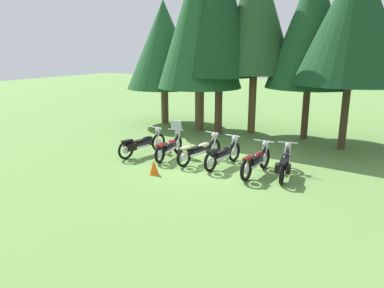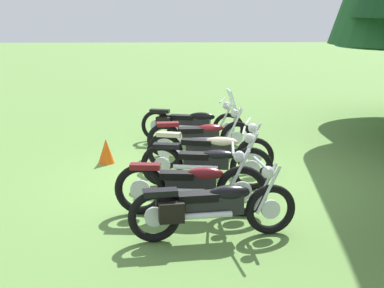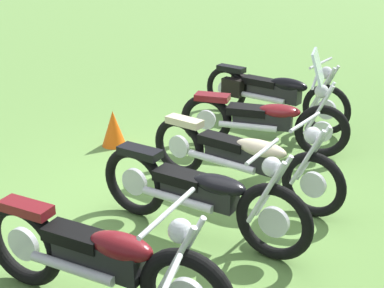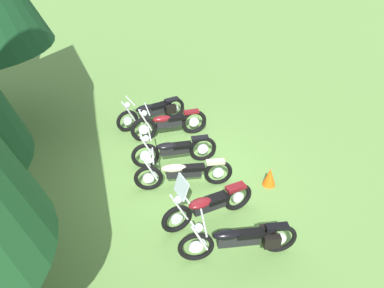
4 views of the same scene
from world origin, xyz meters
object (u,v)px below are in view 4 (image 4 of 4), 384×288
object	(u,v)px
motorcycle_2	(183,172)
traffic_cone	(270,177)
motorcycle_0	(241,239)
motorcycle_1	(207,205)
motorcycle_3	(174,150)
motorcycle_4	(169,123)
motorcycle_5	(153,111)

from	to	relation	value
motorcycle_2	traffic_cone	distance (m)	2.11
motorcycle_0	traffic_cone	world-z (taller)	motorcycle_0
motorcycle_0	motorcycle_1	size ratio (longest dim) A/B	1.05
motorcycle_3	traffic_cone	size ratio (longest dim) A/B	4.62
motorcycle_1	motorcycle_4	xyz separation A→B (m)	(3.53, -0.32, 0.01)
motorcycle_0	motorcycle_3	world-z (taller)	motorcycle_3
motorcycle_0	traffic_cone	bearing A→B (deg)	-120.59
motorcycle_2	motorcycle_3	world-z (taller)	motorcycle_3
motorcycle_5	motorcycle_2	bearing A→B (deg)	78.00
motorcycle_3	motorcycle_5	size ratio (longest dim) A/B	0.99
motorcycle_4	motorcycle_5	bearing A→B (deg)	-71.42
motorcycle_1	motorcycle_4	world-z (taller)	motorcycle_1
motorcycle_1	motorcycle_3	bearing A→B (deg)	-95.70
motorcycle_2	traffic_cone	bearing A→B (deg)	174.79
motorcycle_3	motorcycle_1	bearing A→B (deg)	99.05
motorcycle_0	motorcycle_1	bearing A→B (deg)	-65.19
motorcycle_3	motorcycle_4	bearing A→B (deg)	-93.17
motorcycle_1	motorcycle_5	size ratio (longest dim) A/B	0.98
motorcycle_2	motorcycle_3	distance (m)	0.97
motorcycle_3	motorcycle_0	bearing A→B (deg)	102.86
motorcycle_3	motorcycle_4	size ratio (longest dim) A/B	0.99
motorcycle_4	motorcycle_3	bearing A→B (deg)	82.12
motorcycle_3	motorcycle_4	world-z (taller)	motorcycle_4
traffic_cone	motorcycle_0	bearing A→B (deg)	135.25
motorcycle_2	motorcycle_5	size ratio (longest dim) A/B	1.04
traffic_cone	motorcycle_2	bearing A→B (deg)	70.66
motorcycle_0	traffic_cone	size ratio (longest dim) A/B	4.79
motorcycle_0	motorcycle_3	xyz separation A→B (m)	(3.35, 0.19, -0.01)
motorcycle_1	traffic_cone	bearing A→B (deg)	-168.61
motorcycle_0	motorcycle_2	xyz separation A→B (m)	(2.39, 0.30, -0.01)
motorcycle_2	motorcycle_4	bearing A→B (deg)	-86.06
motorcycle_4	motorcycle_1	bearing A→B (deg)	89.75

